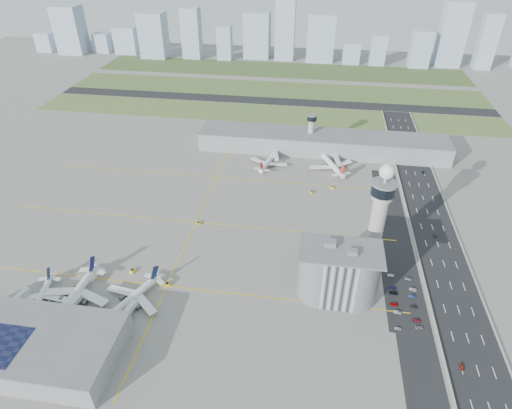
# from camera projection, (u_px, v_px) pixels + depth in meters

# --- Properties ---
(ground) EXTENTS (1000.00, 1000.00, 0.00)m
(ground) POSITION_uv_depth(u_px,v_px,m) (247.00, 258.00, 254.87)
(ground) COLOR gray
(grass_strip_0) EXTENTS (480.00, 50.00, 0.08)m
(grass_strip_0) POSITION_uv_depth(u_px,v_px,m) (264.00, 114.00, 441.84)
(grass_strip_0) COLOR #526931
(grass_strip_0) RESTS_ON ground
(grass_strip_1) EXTENTS (480.00, 60.00, 0.08)m
(grass_strip_1) POSITION_uv_depth(u_px,v_px,m) (273.00, 90.00, 503.34)
(grass_strip_1) COLOR #4B642F
(grass_strip_1) RESTS_ON ground
(grass_strip_2) EXTENTS (480.00, 70.00, 0.08)m
(grass_strip_2) POSITION_uv_depth(u_px,v_px,m) (280.00, 70.00, 568.94)
(grass_strip_2) COLOR #3E5628
(grass_strip_2) RESTS_ON ground
(runway) EXTENTS (480.00, 22.00, 0.10)m
(runway) POSITION_uv_depth(u_px,v_px,m) (269.00, 101.00, 472.17)
(runway) COLOR black
(runway) RESTS_ON ground
(highway) EXTENTS (28.00, 500.00, 0.10)m
(highway) POSITION_uv_depth(u_px,v_px,m) (448.00, 278.00, 240.53)
(highway) COLOR black
(highway) RESTS_ON ground
(barrier_left) EXTENTS (0.60, 500.00, 1.20)m
(barrier_left) POSITION_uv_depth(u_px,v_px,m) (423.00, 275.00, 241.96)
(barrier_left) COLOR #9E9E99
(barrier_left) RESTS_ON ground
(barrier_right) EXTENTS (0.60, 500.00, 1.20)m
(barrier_right) POSITION_uv_depth(u_px,v_px,m) (475.00, 280.00, 238.48)
(barrier_right) COLOR #9E9E99
(barrier_right) RESTS_ON ground
(landside_road) EXTENTS (18.00, 260.00, 0.08)m
(landside_road) POSITION_uv_depth(u_px,v_px,m) (405.00, 286.00, 235.44)
(landside_road) COLOR black
(landside_road) RESTS_ON ground
(parking_lot) EXTENTS (20.00, 44.00, 0.10)m
(parking_lot) POSITION_uv_depth(u_px,v_px,m) (404.00, 301.00, 225.85)
(parking_lot) COLOR black
(parking_lot) RESTS_ON ground
(taxiway_line_h_0) EXTENTS (260.00, 0.60, 0.01)m
(taxiway_line_h_0) POSITION_uv_depth(u_px,v_px,m) (167.00, 286.00, 235.25)
(taxiway_line_h_0) COLOR yellow
(taxiway_line_h_0) RESTS_ON ground
(taxiway_line_h_1) EXTENTS (260.00, 0.60, 0.01)m
(taxiway_line_h_1) POSITION_uv_depth(u_px,v_px,m) (196.00, 222.00, 284.45)
(taxiway_line_h_1) COLOR yellow
(taxiway_line_h_1) RESTS_ON ground
(taxiway_line_h_2) EXTENTS (260.00, 0.60, 0.01)m
(taxiway_line_h_2) POSITION_uv_depth(u_px,v_px,m) (216.00, 177.00, 333.65)
(taxiway_line_h_2) COLOR yellow
(taxiway_line_h_2) RESTS_ON ground
(taxiway_line_v) EXTENTS (0.60, 260.00, 0.01)m
(taxiway_line_v) POSITION_uv_depth(u_px,v_px,m) (196.00, 222.00, 284.45)
(taxiway_line_v) COLOR yellow
(taxiway_line_v) RESTS_ON ground
(control_tower) EXTENTS (14.00, 14.00, 64.50)m
(control_tower) POSITION_uv_depth(u_px,v_px,m) (379.00, 212.00, 232.89)
(control_tower) COLOR #ADAAA5
(control_tower) RESTS_ON ground
(secondary_tower) EXTENTS (8.60, 8.60, 31.90)m
(secondary_tower) POSITION_uv_depth(u_px,v_px,m) (311.00, 129.00, 363.63)
(secondary_tower) COLOR #ADAAA5
(secondary_tower) RESTS_ON ground
(admin_building) EXTENTS (42.00, 24.00, 33.50)m
(admin_building) POSITION_uv_depth(u_px,v_px,m) (338.00, 273.00, 221.81)
(admin_building) COLOR #B2B2B7
(admin_building) RESTS_ON ground
(terminal_pier) EXTENTS (210.00, 32.00, 15.80)m
(terminal_pier) POSITION_uv_depth(u_px,v_px,m) (322.00, 143.00, 366.84)
(terminal_pier) COLOR gray
(terminal_pier) RESTS_ON ground
(near_terminal) EXTENTS (84.00, 42.00, 13.00)m
(near_terminal) POSITION_uv_depth(u_px,v_px,m) (27.00, 345.00, 194.99)
(near_terminal) COLOR gray
(near_terminal) RESTS_ON ground
(airplane_near_a) EXTENTS (35.39, 39.65, 9.81)m
(airplane_near_a) POSITION_uv_depth(u_px,v_px,m) (38.00, 296.00, 222.23)
(airplane_near_a) COLOR white
(airplane_near_a) RESTS_ON ground
(airplane_near_b) EXTENTS (41.62, 47.99, 12.75)m
(airplane_near_b) POSITION_uv_depth(u_px,v_px,m) (72.00, 292.00, 222.64)
(airplane_near_b) COLOR white
(airplane_near_b) RESTS_ON ground
(airplane_near_c) EXTENTS (48.44, 51.40, 11.38)m
(airplane_near_c) POSITION_uv_depth(u_px,v_px,m) (130.00, 295.00, 221.86)
(airplane_near_c) COLOR white
(airplane_near_c) RESTS_ON ground
(airplane_far_a) EXTENTS (39.53, 43.78, 10.53)m
(airplane_far_a) POSITION_uv_depth(u_px,v_px,m) (269.00, 159.00, 348.34)
(airplane_far_a) COLOR white
(airplane_far_a) RESTS_ON ground
(airplane_far_b) EXTENTS (52.47, 55.68, 12.32)m
(airplane_far_b) POSITION_uv_depth(u_px,v_px,m) (331.00, 161.00, 343.27)
(airplane_far_b) COLOR white
(airplane_far_b) RESTS_ON ground
(jet_bridge_near_0) EXTENTS (5.39, 14.31, 5.70)m
(jet_bridge_near_0) POSITION_uv_depth(u_px,v_px,m) (8.00, 310.00, 217.33)
(jet_bridge_near_0) COLOR silver
(jet_bridge_near_0) RESTS_ON ground
(jet_bridge_near_1) EXTENTS (5.39, 14.31, 5.70)m
(jet_bridge_near_1) POSITION_uv_depth(u_px,v_px,m) (63.00, 317.00, 213.59)
(jet_bridge_near_1) COLOR silver
(jet_bridge_near_1) RESTS_ON ground
(jet_bridge_near_2) EXTENTS (5.39, 14.31, 5.70)m
(jet_bridge_near_2) POSITION_uv_depth(u_px,v_px,m) (120.00, 324.00, 209.86)
(jet_bridge_near_2) COLOR silver
(jet_bridge_near_2) RESTS_ON ground
(jet_bridge_far_0) EXTENTS (5.39, 14.31, 5.70)m
(jet_bridge_far_0) POSITION_uv_depth(u_px,v_px,m) (276.00, 153.00, 361.27)
(jet_bridge_far_0) COLOR silver
(jet_bridge_far_0) RESTS_ON ground
(jet_bridge_far_1) EXTENTS (5.39, 14.31, 5.70)m
(jet_bridge_far_1) POSITION_uv_depth(u_px,v_px,m) (335.00, 157.00, 355.05)
(jet_bridge_far_1) COLOR silver
(jet_bridge_far_1) RESTS_ON ground
(tug_0) EXTENTS (3.42, 3.27, 1.64)m
(tug_0) POSITION_uv_depth(u_px,v_px,m) (76.00, 288.00, 233.18)
(tug_0) COLOR orange
(tug_0) RESTS_ON ground
(tug_1) EXTENTS (3.07, 3.86, 1.98)m
(tug_1) POSITION_uv_depth(u_px,v_px,m) (132.00, 271.00, 244.13)
(tug_1) COLOR yellow
(tug_1) RESTS_ON ground
(tug_2) EXTENTS (3.90, 3.13, 1.98)m
(tug_2) POSITION_uv_depth(u_px,v_px,m) (167.00, 284.00, 235.19)
(tug_2) COLOR gold
(tug_2) RESTS_ON ground
(tug_3) EXTENTS (3.51, 3.83, 1.84)m
(tug_3) POSITION_uv_depth(u_px,v_px,m) (198.00, 223.00, 282.27)
(tug_3) COLOR gold
(tug_3) RESTS_ON ground
(tug_4) EXTENTS (2.79, 3.44, 1.74)m
(tug_4) POSITION_uv_depth(u_px,v_px,m) (312.00, 192.00, 314.41)
(tug_4) COLOR gold
(tug_4) RESTS_ON ground
(tug_5) EXTENTS (3.35, 2.76, 1.67)m
(tug_5) POSITION_uv_depth(u_px,v_px,m) (332.00, 187.00, 319.52)
(tug_5) COLOR yellow
(tug_5) RESTS_ON ground
(car_lot_0) EXTENTS (3.30, 1.40, 1.11)m
(car_lot_0) POSITION_uv_depth(u_px,v_px,m) (398.00, 328.00, 210.37)
(car_lot_0) COLOR silver
(car_lot_0) RESTS_ON ground
(car_lot_1) EXTENTS (4.02, 1.73, 1.29)m
(car_lot_1) POSITION_uv_depth(u_px,v_px,m) (397.00, 312.00, 218.88)
(car_lot_1) COLOR gray
(car_lot_1) RESTS_ON ground
(car_lot_2) EXTENTS (4.24, 2.15, 1.15)m
(car_lot_2) POSITION_uv_depth(u_px,v_px,m) (394.00, 304.00, 223.46)
(car_lot_2) COLOR #A30C06
(car_lot_2) RESTS_ON ground
(car_lot_3) EXTENTS (4.58, 2.08, 1.30)m
(car_lot_3) POSITION_uv_depth(u_px,v_px,m) (393.00, 293.00, 230.22)
(car_lot_3) COLOR black
(car_lot_3) RESTS_ON ground
(car_lot_4) EXTENTS (3.44, 1.58, 1.14)m
(car_lot_4) POSITION_uv_depth(u_px,v_px,m) (394.00, 288.00, 233.40)
(car_lot_4) COLOR navy
(car_lot_4) RESTS_ON ground
(car_lot_5) EXTENTS (3.83, 1.74, 1.22)m
(car_lot_5) POSITION_uv_depth(u_px,v_px,m) (391.00, 275.00, 241.37)
(car_lot_5) COLOR silver
(car_lot_5) RESTS_ON ground
(car_lot_6) EXTENTS (4.14, 2.09, 1.12)m
(car_lot_6) POSITION_uv_depth(u_px,v_px,m) (419.00, 328.00, 210.78)
(car_lot_6) COLOR gray
(car_lot_6) RESTS_ON ground
(car_lot_7) EXTENTS (4.20, 1.75, 1.21)m
(car_lot_7) POSITION_uv_depth(u_px,v_px,m) (417.00, 320.00, 214.48)
(car_lot_7) COLOR maroon
(car_lot_7) RESTS_ON ground
(car_lot_8) EXTENTS (3.62, 1.53, 1.22)m
(car_lot_8) POSITION_uv_depth(u_px,v_px,m) (414.00, 307.00, 222.10)
(car_lot_8) COLOR #272729
(car_lot_8) RESTS_ON ground
(car_lot_9) EXTENTS (3.90, 1.91, 1.23)m
(car_lot_9) POSITION_uv_depth(u_px,v_px,m) (412.00, 296.00, 228.00)
(car_lot_9) COLOR navy
(car_lot_9) RESTS_ON ground
(car_lot_10) EXTENTS (4.36, 2.47, 1.15)m
(car_lot_10) POSITION_uv_depth(u_px,v_px,m) (413.00, 289.00, 232.35)
(car_lot_10) COLOR white
(car_lot_10) RESTS_ON ground
(car_lot_11) EXTENTS (4.19, 1.72, 1.21)m
(car_lot_11) POSITION_uv_depth(u_px,v_px,m) (409.00, 279.00, 239.05)
(car_lot_11) COLOR #8E98A4
(car_lot_11) RESTS_ON ground
(car_hw_0) EXTENTS (1.91, 3.82, 1.25)m
(car_hw_0) POSITION_uv_depth(u_px,v_px,m) (462.00, 367.00, 192.26)
(car_hw_0) COLOR maroon
(car_hw_0) RESTS_ON ground
(car_hw_1) EXTENTS (1.58, 3.85, 1.24)m
(car_hw_1) POSITION_uv_depth(u_px,v_px,m) (435.00, 236.00, 271.55)
(car_hw_1) COLOR black
(car_hw_1) RESTS_ON ground
(car_hw_2) EXTENTS (1.95, 3.97, 1.09)m
(car_hw_2) POSITION_uv_depth(u_px,v_px,m) (423.00, 172.00, 339.15)
(car_hw_2) COLOR #152A49
(car_hw_2) RESTS_ON ground
(car_hw_4) EXTENTS (1.82, 3.73, 1.23)m
(car_hw_4) POSITION_uv_depth(u_px,v_px,m) (399.00, 140.00, 387.72)
(car_hw_4) COLOR #9F9F9F
(car_hw_4) RESTS_ON ground
(skyline_bldg_0) EXTENTS (24.05, 19.24, 26.50)m
(skyline_bldg_0) POSITION_uv_depth(u_px,v_px,m) (46.00, 42.00, 640.30)
(skyline_bldg_0) COLOR #9EADC1
(skyline_bldg_0) RESTS_ON ground
(skyline_bldg_1) EXTENTS (37.63, 30.10, 65.60)m
(skyline_bldg_1) POSITION_uv_depth(u_px,v_px,m) (70.00, 30.00, 620.22)
(skyline_bldg_1) COLOR #9EADC1
(skyline_bldg_1) RESTS_ON ground
(skyline_bldg_2) EXTENTS (22.81, 18.25, 26.79)m
(skyline_bldg_2) POSITION_uv_depth(u_px,v_px,m) (103.00, 43.00, 636.38)
(skyline_bldg_2) COLOR #9EADC1
(skyline_bldg_2) RESTS_ON ground
(skyline_bldg_3) EXTENTS (32.30, 25.84, 36.93)m
(skyline_bldg_3) POSITION_uv_depth(u_px,v_px,m) (127.00, 40.00, 629.71)
(skyline_bldg_3) COLOR #9EADC1
(skyline_bldg_3) RESTS_ON ground
(skyline_bldg_4) EXTENTS (35.81, 28.65, 60.36)m
(skyline_bldg_4) POSITION_uv_depth(u_px,v_px,m) (154.00, 35.00, 603.93)
(skyline_bldg_4) COLOR #9EADC1
(skyline_bldg_4) RESTS_ON ground
(skyline_bldg_5) EXTENTS (25.49, 20.39, 66.89)m
(skyline_bldg_5) POSITION_uv_depth(u_px,v_px,m) (191.00, 33.00, 599.00)
(skyline_bldg_5) COLOR #9EADC1
(skyline_bldg_5) RESTS_ON ground
(skyline_bldg_6) EXTENTS (20.04, 16.03, 45.20)m
(skyline_bldg_6) POSITION_uv_depth(u_px,v_px,m) (225.00, 43.00, 597.71)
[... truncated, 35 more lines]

